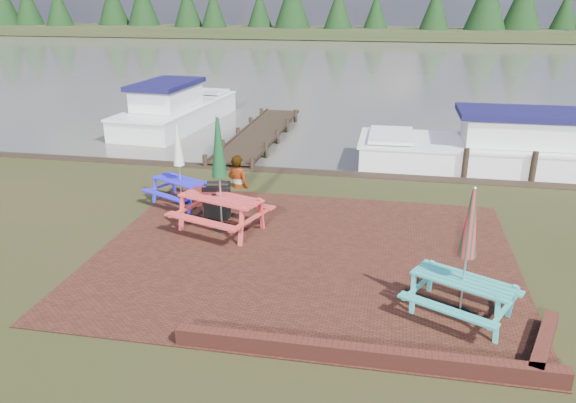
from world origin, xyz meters
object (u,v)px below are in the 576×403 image
Objects in this scene: picnic_table_blue at (180,176)px; picnic_table_teal at (464,273)px; jetty at (259,134)px; chalkboard at (217,202)px; person at (237,156)px; picnic_table_red at (220,192)px; boat_near at (490,151)px; boat_jetty at (176,111)px.

picnic_table_teal is at bearing -6.79° from picnic_table_blue.
jetty is (0.30, 7.71, -0.66)m from picnic_table_blue.
person is at bearing 83.34° from chalkboard.
picnic_table_blue is at bearing 174.28° from picnic_table_teal.
boat_near is at bearing 63.91° from picnic_table_red.
picnic_table_red is 0.31× the size of jetty.
picnic_table_blue is at bearing -92.23° from jetty.
picnic_table_red is 1.26× the size of picnic_table_blue.
picnic_table_red is 1.46× the size of person.
boat_jetty is (-10.89, 14.20, -0.37)m from picnic_table_teal.
picnic_table_red is at bearing -74.21° from chalkboard.
chalkboard is at bearing 114.92° from person.
jetty is at bearing -61.49° from person.
boat_near is at bearing -132.54° from person.
picnic_table_red is 3.20m from person.
boat_jetty reaches higher than boat_near.
person is (-0.19, 2.59, 0.46)m from chalkboard.
chalkboard is (-5.57, 3.47, -0.34)m from picnic_table_teal.
picnic_table_blue is 1.98m from person.
picnic_table_teal is at bearing -61.50° from jetty.
picnic_table_red is 0.35× the size of boat_jetty.
jetty is at bearing 85.86° from chalkboard.
picnic_table_red is at bearing -17.87° from picnic_table_blue.
picnic_table_blue is 7.75m from jetty.
jetty is 1.14× the size of boat_jetty.
picnic_table_blue reaches higher than boat_jetty.
person is at bearing 118.04° from picnic_table_red.
picnic_table_blue is at bearing 75.19° from person.
person reaches higher than jetty.
boat_near is at bearing 57.94° from picnic_table_blue.
picnic_table_teal is 2.50× the size of chalkboard.
chalkboard is 0.50× the size of person.
chalkboard is at bearing -83.22° from jetty.
picnic_table_blue is at bearing 155.44° from picnic_table_red.
boat_jetty reaches higher than jetty.
jetty is at bearing -20.76° from boat_jetty.
jetty is at bearing 145.61° from picnic_table_teal.
jetty is 4.75m from boat_jetty.
picnic_table_red reaches higher than jetty.
picnic_table_red reaches higher than person.
jetty is (-1.33, 9.28, -0.86)m from picnic_table_red.
picnic_table_red is 9.99m from boat_near.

